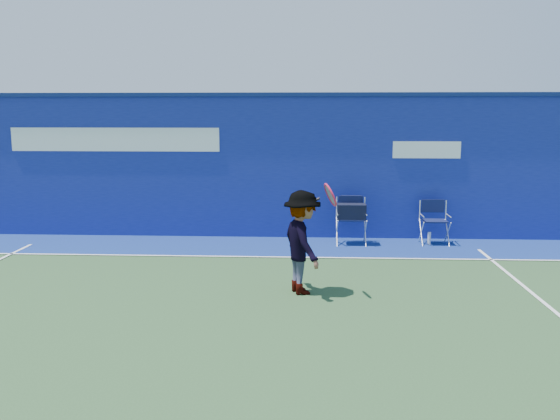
{
  "coord_description": "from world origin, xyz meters",
  "views": [
    {
      "loc": [
        1.17,
        -7.51,
        2.68
      ],
      "look_at": [
        0.66,
        2.6,
        1.0
      ],
      "focal_mm": 38.0,
      "sensor_mm": 36.0,
      "label": 1
    }
  ],
  "objects_px": {
    "directors_chair_left": "(351,224)",
    "tennis_player": "(302,242)",
    "directors_chair_right": "(434,231)",
    "water_bottle": "(429,238)"
  },
  "relations": [
    {
      "from": "water_bottle",
      "to": "tennis_player",
      "type": "bearing_deg",
      "value": -127.1
    },
    {
      "from": "directors_chair_right",
      "to": "water_bottle",
      "type": "height_order",
      "value": "directors_chair_right"
    },
    {
      "from": "directors_chair_left",
      "to": "directors_chair_right",
      "type": "height_order",
      "value": "directors_chair_left"
    },
    {
      "from": "water_bottle",
      "to": "directors_chair_left",
      "type": "bearing_deg",
      "value": -179.57
    },
    {
      "from": "water_bottle",
      "to": "tennis_player",
      "type": "height_order",
      "value": "tennis_player"
    },
    {
      "from": "directors_chair_right",
      "to": "tennis_player",
      "type": "height_order",
      "value": "tennis_player"
    },
    {
      "from": "directors_chair_left",
      "to": "tennis_player",
      "type": "relative_size",
      "value": 0.58
    },
    {
      "from": "directors_chair_right",
      "to": "tennis_player",
      "type": "xyz_separation_m",
      "value": [
        -2.66,
        -3.45,
        0.5
      ]
    },
    {
      "from": "directors_chair_left",
      "to": "directors_chair_right",
      "type": "bearing_deg",
      "value": 3.29
    },
    {
      "from": "directors_chair_left",
      "to": "tennis_player",
      "type": "xyz_separation_m",
      "value": [
        -0.95,
        -3.36,
        0.36
      ]
    }
  ]
}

